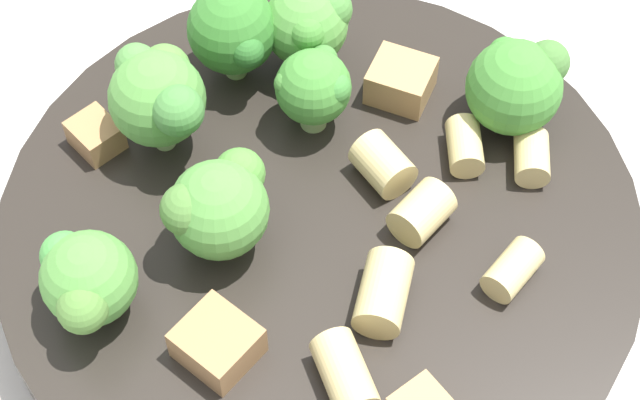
{
  "coord_description": "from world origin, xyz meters",
  "views": [
    {
      "loc": [
        -0.22,
        -0.06,
        0.37
      ],
      "look_at": [
        0.0,
        0.0,
        0.04
      ],
      "focal_mm": 60.0,
      "sensor_mm": 36.0,
      "label": 1
    }
  ],
  "objects_px": {
    "broccoli_floret_1": "(516,84)",
    "rigatoni_3": "(465,146)",
    "rigatoni_5": "(383,293)",
    "chicken_chunk_3": "(401,81)",
    "broccoli_floret_2": "(218,206)",
    "rigatoni_2": "(345,374)",
    "broccoli_floret_6": "(86,280)",
    "broccoli_floret_3": "(314,87)",
    "rigatoni_6": "(532,157)",
    "rigatoni_4": "(422,213)",
    "chicken_chunk_0": "(96,135)",
    "pasta_bowl": "(320,236)",
    "broccoli_floret_5": "(159,95)",
    "chicken_chunk_1": "(217,343)",
    "broccoli_floret_0": "(308,22)",
    "broccoli_floret_4": "(234,29)",
    "rigatoni_0": "(513,270)",
    "rigatoni_1": "(383,164)"
  },
  "relations": [
    {
      "from": "broccoli_floret_0",
      "to": "rigatoni_2",
      "type": "xyz_separation_m",
      "value": [
        -0.14,
        -0.05,
        -0.02
      ]
    },
    {
      "from": "broccoli_floret_2",
      "to": "rigatoni_3",
      "type": "distance_m",
      "value": 0.1
    },
    {
      "from": "rigatoni_3",
      "to": "broccoli_floret_2",
      "type": "bearing_deg",
      "value": 128.14
    },
    {
      "from": "rigatoni_4",
      "to": "rigatoni_6",
      "type": "distance_m",
      "value": 0.05
    },
    {
      "from": "broccoli_floret_1",
      "to": "rigatoni_3",
      "type": "height_order",
      "value": "broccoli_floret_1"
    },
    {
      "from": "chicken_chunk_1",
      "to": "rigatoni_2",
      "type": "bearing_deg",
      "value": -90.79
    },
    {
      "from": "rigatoni_4",
      "to": "rigatoni_6",
      "type": "bearing_deg",
      "value": -44.03
    },
    {
      "from": "broccoli_floret_6",
      "to": "rigatoni_1",
      "type": "distance_m",
      "value": 0.12
    },
    {
      "from": "rigatoni_1",
      "to": "chicken_chunk_3",
      "type": "relative_size",
      "value": 0.9
    },
    {
      "from": "broccoli_floret_3",
      "to": "rigatoni_0",
      "type": "xyz_separation_m",
      "value": [
        -0.05,
        -0.09,
        -0.02
      ]
    },
    {
      "from": "broccoli_floret_5",
      "to": "rigatoni_2",
      "type": "xyz_separation_m",
      "value": [
        -0.08,
        -0.09,
        -0.02
      ]
    },
    {
      "from": "broccoli_floret_4",
      "to": "broccoli_floret_6",
      "type": "distance_m",
      "value": 0.12
    },
    {
      "from": "rigatoni_1",
      "to": "chicken_chunk_0",
      "type": "height_order",
      "value": "rigatoni_1"
    },
    {
      "from": "rigatoni_3",
      "to": "rigatoni_4",
      "type": "height_order",
      "value": "rigatoni_4"
    },
    {
      "from": "broccoli_floret_1",
      "to": "rigatoni_3",
      "type": "relative_size",
      "value": 1.8
    },
    {
      "from": "rigatoni_5",
      "to": "chicken_chunk_0",
      "type": "distance_m",
      "value": 0.13
    },
    {
      "from": "rigatoni_2",
      "to": "broccoli_floret_6",
      "type": "bearing_deg",
      "value": 86.46
    },
    {
      "from": "broccoli_floret_2",
      "to": "rigatoni_6",
      "type": "relative_size",
      "value": 2.04
    },
    {
      "from": "rigatoni_3",
      "to": "rigatoni_4",
      "type": "distance_m",
      "value": 0.04
    },
    {
      "from": "broccoli_floret_0",
      "to": "rigatoni_4",
      "type": "height_order",
      "value": "broccoli_floret_0"
    },
    {
      "from": "broccoli_floret_1",
      "to": "rigatoni_2",
      "type": "relative_size",
      "value": 1.42
    },
    {
      "from": "broccoli_floret_2",
      "to": "rigatoni_5",
      "type": "distance_m",
      "value": 0.07
    },
    {
      "from": "broccoli_floret_3",
      "to": "broccoli_floret_5",
      "type": "height_order",
      "value": "broccoli_floret_5"
    },
    {
      "from": "broccoli_floret_1",
      "to": "chicken_chunk_3",
      "type": "distance_m",
      "value": 0.05
    },
    {
      "from": "rigatoni_4",
      "to": "rigatoni_6",
      "type": "relative_size",
      "value": 1.06
    },
    {
      "from": "broccoli_floret_0",
      "to": "rigatoni_0",
      "type": "bearing_deg",
      "value": -130.3
    },
    {
      "from": "chicken_chunk_3",
      "to": "broccoli_floret_0",
      "type": "bearing_deg",
      "value": 80.86
    },
    {
      "from": "broccoli_floret_1",
      "to": "rigatoni_3",
      "type": "xyz_separation_m",
      "value": [
        -0.02,
        0.01,
        -0.01
      ]
    },
    {
      "from": "rigatoni_4",
      "to": "chicken_chunk_0",
      "type": "relative_size",
      "value": 1.16
    },
    {
      "from": "rigatoni_2",
      "to": "chicken_chunk_1",
      "type": "xyz_separation_m",
      "value": [
        0.0,
        0.05,
        -0.0
      ]
    },
    {
      "from": "chicken_chunk_1",
      "to": "rigatoni_4",
      "type": "bearing_deg",
      "value": -39.23
    },
    {
      "from": "broccoli_floret_5",
      "to": "chicken_chunk_3",
      "type": "relative_size",
      "value": 1.89
    },
    {
      "from": "broccoli_floret_5",
      "to": "chicken_chunk_1",
      "type": "distance_m",
      "value": 0.1
    },
    {
      "from": "pasta_bowl",
      "to": "rigatoni_4",
      "type": "bearing_deg",
      "value": -82.21
    },
    {
      "from": "broccoli_floret_4",
      "to": "chicken_chunk_0",
      "type": "bearing_deg",
      "value": 140.24
    },
    {
      "from": "broccoli_floret_0",
      "to": "rigatoni_4",
      "type": "xyz_separation_m",
      "value": [
        -0.07,
        -0.06,
        -0.02
      ]
    },
    {
      "from": "broccoli_floret_0",
      "to": "chicken_chunk_3",
      "type": "bearing_deg",
      "value": -99.14
    },
    {
      "from": "broccoli_floret_1",
      "to": "chicken_chunk_0",
      "type": "bearing_deg",
      "value": 109.14
    },
    {
      "from": "broccoli_floret_4",
      "to": "rigatoni_6",
      "type": "height_order",
      "value": "broccoli_floret_4"
    },
    {
      "from": "chicken_chunk_0",
      "to": "rigatoni_6",
      "type": "bearing_deg",
      "value": -79.18
    },
    {
      "from": "broccoli_floret_3",
      "to": "rigatoni_3",
      "type": "bearing_deg",
      "value": -91.47
    },
    {
      "from": "rigatoni_5",
      "to": "chicken_chunk_3",
      "type": "height_order",
      "value": "rigatoni_5"
    },
    {
      "from": "broccoli_floret_1",
      "to": "broccoli_floret_3",
      "type": "relative_size",
      "value": 1.07
    },
    {
      "from": "broccoli_floret_5",
      "to": "broccoli_floret_3",
      "type": "bearing_deg",
      "value": -66.07
    },
    {
      "from": "rigatoni_4",
      "to": "chicken_chunk_0",
      "type": "distance_m",
      "value": 0.13
    },
    {
      "from": "pasta_bowl",
      "to": "chicken_chunk_3",
      "type": "xyz_separation_m",
      "value": [
        0.07,
        -0.02,
        0.02
      ]
    },
    {
      "from": "rigatoni_5",
      "to": "chicken_chunk_3",
      "type": "distance_m",
      "value": 0.1
    },
    {
      "from": "rigatoni_5",
      "to": "broccoli_floret_0",
      "type": "bearing_deg",
      "value": 27.74
    },
    {
      "from": "chicken_chunk_1",
      "to": "rigatoni_0",
      "type": "bearing_deg",
      "value": -59.56
    },
    {
      "from": "rigatoni_0",
      "to": "rigatoni_1",
      "type": "distance_m",
      "value": 0.06
    }
  ]
}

